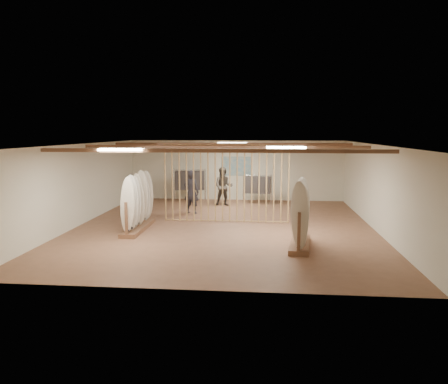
# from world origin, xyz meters

# --- Properties ---
(floor) EXTENTS (12.00, 12.00, 0.00)m
(floor) POSITION_xyz_m (0.00, 0.00, 0.00)
(floor) COLOR #8C5D43
(floor) RESTS_ON ground
(ceiling) EXTENTS (12.00, 12.00, 0.00)m
(ceiling) POSITION_xyz_m (0.00, 0.00, 2.80)
(ceiling) COLOR gray
(ceiling) RESTS_ON ground
(wall_back) EXTENTS (12.00, 0.00, 12.00)m
(wall_back) POSITION_xyz_m (0.00, 6.00, 1.40)
(wall_back) COLOR white
(wall_back) RESTS_ON ground
(wall_front) EXTENTS (12.00, 0.00, 12.00)m
(wall_front) POSITION_xyz_m (0.00, -6.00, 1.40)
(wall_front) COLOR white
(wall_front) RESTS_ON ground
(wall_left) EXTENTS (0.00, 12.00, 12.00)m
(wall_left) POSITION_xyz_m (-5.00, 0.00, 1.40)
(wall_left) COLOR white
(wall_left) RESTS_ON ground
(wall_right) EXTENTS (0.00, 12.00, 12.00)m
(wall_right) POSITION_xyz_m (5.00, 0.00, 1.40)
(wall_right) COLOR white
(wall_right) RESTS_ON ground
(ceiling_slats) EXTENTS (9.50, 6.12, 0.10)m
(ceiling_slats) POSITION_xyz_m (0.00, 0.00, 2.72)
(ceiling_slats) COLOR brown
(ceiling_slats) RESTS_ON ground
(light_panels) EXTENTS (1.20, 0.35, 0.06)m
(light_panels) POSITION_xyz_m (0.00, 0.00, 2.74)
(light_panels) COLOR white
(light_panels) RESTS_ON ground
(bamboo_partition) EXTENTS (4.45, 0.05, 2.78)m
(bamboo_partition) POSITION_xyz_m (0.00, 0.80, 1.40)
(bamboo_partition) COLOR tan
(bamboo_partition) RESTS_ON ground
(poster) EXTENTS (1.40, 0.03, 0.90)m
(poster) POSITION_xyz_m (0.00, 5.98, 1.60)
(poster) COLOR teal
(poster) RESTS_ON ground
(rack_left) EXTENTS (0.55, 2.68, 1.87)m
(rack_left) POSITION_xyz_m (-2.79, -0.65, 0.64)
(rack_left) COLOR brown
(rack_left) RESTS_ON floor
(rack_right) EXTENTS (0.77, 2.08, 1.93)m
(rack_right) POSITION_xyz_m (2.38, -2.38, 0.66)
(rack_right) COLOR brown
(rack_right) RESTS_ON floor
(clothing_rack_a) EXTENTS (1.42, 0.46, 1.52)m
(clothing_rack_a) POSITION_xyz_m (-2.09, 5.18, 0.99)
(clothing_rack_a) COLOR silver
(clothing_rack_a) RESTS_ON floor
(clothing_rack_b) EXTENTS (1.23, 0.42, 1.32)m
(clothing_rack_b) POSITION_xyz_m (1.03, 4.85, 0.86)
(clothing_rack_b) COLOR silver
(clothing_rack_b) RESTS_ON floor
(shopper_a) EXTENTS (0.81, 0.65, 1.95)m
(shopper_a) POSITION_xyz_m (-1.52, 2.33, 0.97)
(shopper_a) COLOR #2D2B34
(shopper_a) RESTS_ON floor
(shopper_b) EXTENTS (0.94, 0.75, 1.91)m
(shopper_b) POSITION_xyz_m (-0.43, 4.23, 0.95)
(shopper_b) COLOR #352F29
(shopper_b) RESTS_ON floor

